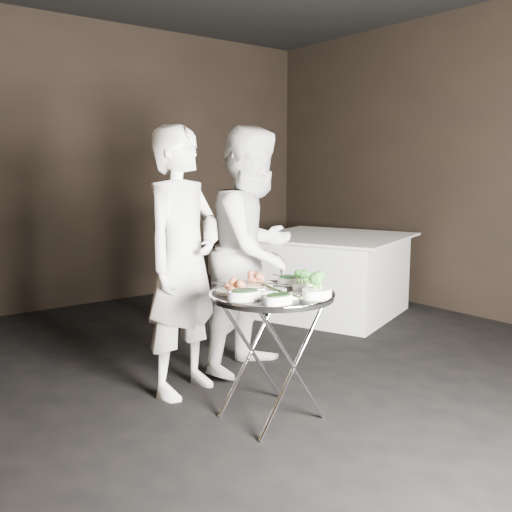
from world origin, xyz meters
TOP-DOWN VIEW (x-y plane):
  - floor at (0.00, 0.00)m, footprint 6.00×7.00m
  - wall_back at (0.00, 3.52)m, footprint 6.00×0.05m
  - tray_stand at (-0.11, 0.02)m, footprint 0.50×0.42m
  - serving_tray at (-0.11, 0.02)m, footprint 0.72×0.72m
  - potato_plate_a at (-0.28, 0.17)m, footprint 0.19×0.19m
  - potato_plate_b at (-0.06, 0.24)m, footprint 0.22×0.22m
  - greens_bowl at (0.12, 0.15)m, footprint 0.13×0.13m
  - asparagus_plate_a at (-0.10, 0.03)m, footprint 0.21×0.14m
  - asparagus_plate_b at (-0.13, -0.13)m, footprint 0.21×0.13m
  - spinach_bowl_a at (-0.33, -0.02)m, footprint 0.21×0.18m
  - spinach_bowl_b at (-0.24, -0.20)m, footprint 0.17×0.12m
  - broccoli_bowl_a at (0.10, -0.02)m, footprint 0.18×0.15m
  - broccoli_bowl_b at (0.01, -0.22)m, footprint 0.21×0.17m
  - serving_utensils at (-0.09, 0.09)m, footprint 0.59×0.46m
  - waiter_left at (-0.29, 0.70)m, footprint 0.73×0.60m
  - waiter_right at (0.34, 0.77)m, footprint 1.02×0.90m
  - dining_table at (1.93, 1.57)m, footprint 1.40×1.40m

SIDE VIEW (x-z plane):
  - floor at x=0.00m, z-range -0.05..0.00m
  - dining_table at x=1.93m, z-range 0.00..0.80m
  - tray_stand at x=-0.11m, z-range 0.04..0.78m
  - serving_tray at x=-0.11m, z-range 0.73..0.76m
  - asparagus_plate_a at x=-0.10m, z-range 0.75..0.79m
  - asparagus_plate_b at x=-0.13m, z-range 0.75..0.79m
  - broccoli_bowl_a at x=0.10m, z-range 0.75..0.82m
  - potato_plate_a at x=-0.28m, z-range 0.75..0.82m
  - spinach_bowl_b at x=-0.24m, z-range 0.75..0.82m
  - greens_bowl at x=0.12m, z-range 0.75..0.82m
  - spinach_bowl_a at x=-0.33m, z-range 0.75..0.83m
  - potato_plate_b at x=-0.06m, z-range 0.75..0.83m
  - broccoli_bowl_b at x=0.01m, z-range 0.75..0.83m
  - serving_utensils at x=-0.09m, z-range 0.80..0.81m
  - waiter_left at x=-0.29m, z-range 0.00..1.73m
  - waiter_right at x=0.34m, z-range 0.00..1.75m
  - wall_back at x=0.00m, z-range 0.00..3.00m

